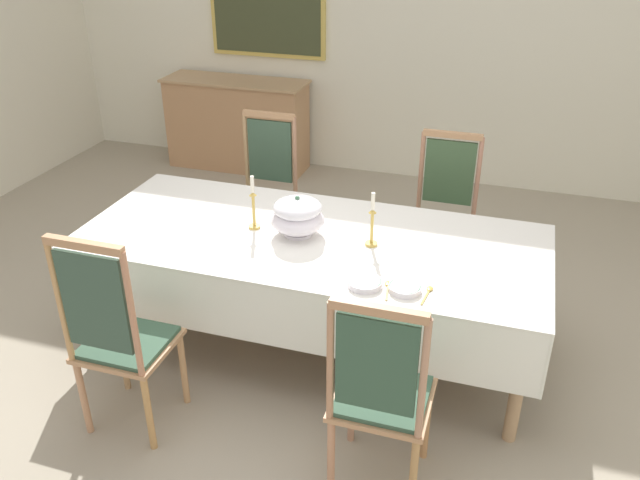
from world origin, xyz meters
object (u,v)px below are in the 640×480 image
object	(u,v)px
chair_south_a	(117,334)
chair_north_b	(444,212)
spoon_primary	(429,291)
spoon_secondary	(388,286)
bowl_near_left	(405,288)
candlestick_west	(254,208)
bowl_near_right	(365,283)
dining_table	(311,247)
chair_north_a	(265,188)
candlestick_east	(372,225)
sideboard	(237,124)
chair_south_b	(380,393)
soup_tureen	(298,216)

from	to	relation	value
chair_south_a	chair_north_b	xyz separation A→B (m)	(1.33, 1.95, -0.02)
spoon_primary	spoon_secondary	bearing A→B (deg)	-169.74
bowl_near_left	spoon_primary	distance (m)	0.12
candlestick_west	bowl_near_right	size ratio (longest dim) A/B	1.87
chair_north_b	candlestick_west	size ratio (longest dim) A/B	3.35
dining_table	bowl_near_left	xyz separation A→B (m)	(0.63, -0.42, 0.09)
chair_south_a	chair_north_a	size ratio (longest dim) A/B	1.05
dining_table	chair_north_b	xyz separation A→B (m)	(0.64, 0.97, -0.12)
chair_north_a	spoon_secondary	bearing A→B (deg)	131.67
candlestick_west	spoon_secondary	size ratio (longest dim) A/B	1.87
spoon_secondary	chair_north_b	bearing A→B (deg)	76.65
dining_table	candlestick_east	distance (m)	0.41
candlestick_west	candlestick_east	xyz separation A→B (m)	(0.71, 0.00, -0.00)
chair_north_a	sideboard	world-z (taller)	chair_north_a
bowl_near_right	spoon_secondary	world-z (taller)	bowl_near_right
bowl_near_left	sideboard	world-z (taller)	sideboard
bowl_near_left	bowl_near_right	size ratio (longest dim) A/B	0.93
sideboard	bowl_near_right	bearing A→B (deg)	124.16
dining_table	spoon_secondary	bearing A→B (deg)	-36.93
chair_south_b	candlestick_east	xyz separation A→B (m)	(-0.29, 0.97, 0.32)
candlestick_west	spoon_secondary	bearing A→B (deg)	-24.38
bowl_near_right	soup_tureen	bearing A→B (deg)	139.66
spoon_primary	sideboard	xyz separation A→B (m)	(-2.42, 3.06, -0.31)
chair_north_a	sideboard	size ratio (longest dim) A/B	0.78
dining_table	bowl_near_right	bearing A→B (deg)	-45.38
candlestick_west	chair_north_a	bearing A→B (deg)	108.81
chair_south_a	bowl_near_left	bearing A→B (deg)	22.96
chair_south_a	spoon_primary	size ratio (longest dim) A/B	6.62
chair_north_b	soup_tureen	bearing A→B (deg)	53.33
chair_south_b	candlestick_west	distance (m)	1.43
bowl_near_right	spoon_primary	distance (m)	0.32
dining_table	bowl_near_right	distance (m)	0.61
chair_south_b	spoon_secondary	bearing A→B (deg)	100.09
chair_south_b	chair_north_b	world-z (taller)	chair_north_b
chair_south_a	spoon_primary	world-z (taller)	chair_south_a
candlestick_east	chair_north_a	bearing A→B (deg)	136.99
candlestick_east	bowl_near_right	xyz separation A→B (m)	(0.07, -0.43, -0.11)
chair_south_a	sideboard	world-z (taller)	chair_south_a
chair_north_b	bowl_near_right	xyz separation A→B (m)	(-0.21, -1.40, 0.21)
spoon_primary	chair_south_b	bearing A→B (deg)	-93.81
chair_south_a	chair_north_a	bearing A→B (deg)	90.00
bowl_near_left	spoon_secondary	xyz separation A→B (m)	(-0.09, 0.01, -0.01)
dining_table	chair_south_a	distance (m)	1.20
dining_table	sideboard	bearing A→B (deg)	122.15
candlestick_west	sideboard	world-z (taller)	candlestick_west
sideboard	candlestick_east	bearing A→B (deg)	127.30
chair_south_a	spoon_secondary	bearing A→B (deg)	24.90
chair_north_b	spoon_primary	size ratio (longest dim) A/B	6.22
chair_south_b	candlestick_west	bearing A→B (deg)	135.73
chair_south_b	sideboard	xyz separation A→B (m)	(-2.32, 3.64, -0.12)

